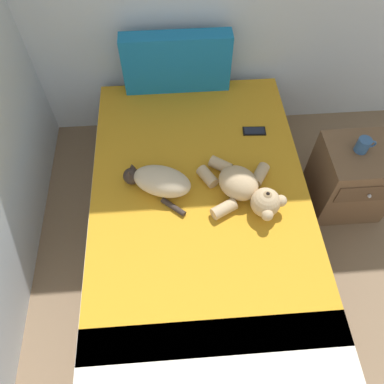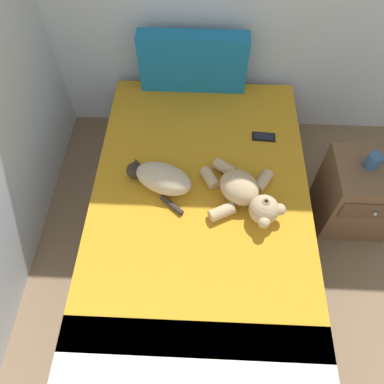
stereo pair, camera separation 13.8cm
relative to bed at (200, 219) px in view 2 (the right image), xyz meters
The scene contains 8 objects.
ground_plane 0.98m from the bed, 49.12° to the right, with size 9.09×9.09×0.00m, color #7A6047.
bed is the anchor object (origin of this frame).
patterned_cushion 1.06m from the bed, 95.01° to the left, with size 0.73×0.12×0.42m.
cat 0.40m from the bed, 161.91° to the left, with size 0.42×0.35×0.15m.
teddy_bear 0.41m from the bed, ahead, with size 0.48×0.50×0.18m.
cell_phone 0.67m from the bed, 50.68° to the left, with size 0.15×0.08×0.01m.
nightstand 1.06m from the bed, 11.50° to the left, with size 0.47×0.43×0.54m.
mug 1.09m from the bed, 12.93° to the left, with size 0.12×0.08×0.09m.
Camera 2 is at (1.09, 1.35, 2.30)m, focal length 35.00 mm.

